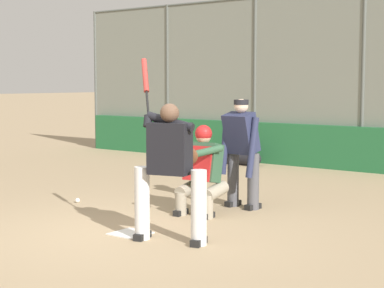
{
  "coord_description": "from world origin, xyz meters",
  "views": [
    {
      "loc": [
        -5.34,
        5.69,
        1.87
      ],
      "look_at": [
        -0.19,
        -1.0,
        1.05
      ],
      "focal_mm": 60.0,
      "sensor_mm": 36.0,
      "label": 1
    }
  ],
  "objects_px": {
    "umpire_home": "(241,150)",
    "batter_at_plate": "(169,167)",
    "baseball_loose": "(77,200)",
    "catcher_behind_plate": "(201,169)",
    "equipment_bag_dugout_side": "(237,158)"
  },
  "relations": [
    {
      "from": "batter_at_plate",
      "to": "umpire_home",
      "type": "relative_size",
      "value": 1.33
    },
    {
      "from": "umpire_home",
      "to": "batter_at_plate",
      "type": "bearing_deg",
      "value": 106.65
    },
    {
      "from": "catcher_behind_plate",
      "to": "umpire_home",
      "type": "distance_m",
      "value": 0.8
    },
    {
      "from": "catcher_behind_plate",
      "to": "batter_at_plate",
      "type": "bearing_deg",
      "value": 107.98
    },
    {
      "from": "batter_at_plate",
      "to": "catcher_behind_plate",
      "type": "distance_m",
      "value": 1.61
    },
    {
      "from": "batter_at_plate",
      "to": "umpire_home",
      "type": "xyz_separation_m",
      "value": [
        0.44,
        -2.21,
        -0.02
      ]
    },
    {
      "from": "umpire_home",
      "to": "baseball_loose",
      "type": "relative_size",
      "value": 21.9
    },
    {
      "from": "baseball_loose",
      "to": "equipment_bag_dugout_side",
      "type": "relative_size",
      "value": 0.06
    },
    {
      "from": "baseball_loose",
      "to": "equipment_bag_dugout_side",
      "type": "bearing_deg",
      "value": -83.61
    },
    {
      "from": "batter_at_plate",
      "to": "umpire_home",
      "type": "height_order",
      "value": "batter_at_plate"
    },
    {
      "from": "batter_at_plate",
      "to": "equipment_bag_dugout_side",
      "type": "distance_m",
      "value": 7.22
    },
    {
      "from": "batter_at_plate",
      "to": "baseball_loose",
      "type": "distance_m",
      "value": 2.99
    },
    {
      "from": "catcher_behind_plate",
      "to": "baseball_loose",
      "type": "height_order",
      "value": "catcher_behind_plate"
    },
    {
      "from": "baseball_loose",
      "to": "batter_at_plate",
      "type": "bearing_deg",
      "value": 159.37
    },
    {
      "from": "batter_at_plate",
      "to": "baseball_loose",
      "type": "bearing_deg",
      "value": -35.46
    }
  ]
}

